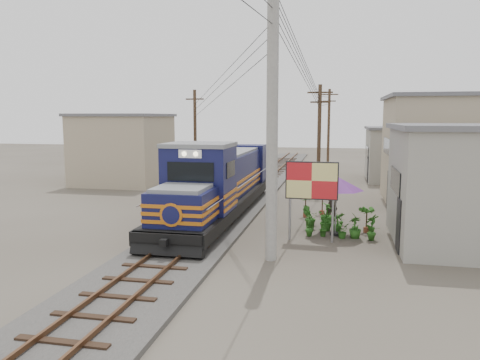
% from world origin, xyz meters
% --- Properties ---
extents(ground, '(120.00, 120.00, 0.00)m').
position_xyz_m(ground, '(0.00, 0.00, 0.00)').
color(ground, '#473F35').
rests_on(ground, ground).
extents(ballast, '(3.60, 70.00, 0.16)m').
position_xyz_m(ballast, '(0.00, 10.00, 0.08)').
color(ballast, '#595651').
rests_on(ballast, ground).
extents(track, '(1.15, 70.00, 0.12)m').
position_xyz_m(track, '(0.00, 10.00, 0.26)').
color(track, '#51331E').
rests_on(track, ground).
extents(locomotive, '(2.78, 15.13, 3.75)m').
position_xyz_m(locomotive, '(0.00, 5.98, 1.66)').
color(locomotive, black).
rests_on(locomotive, ground).
extents(utility_pole_main, '(0.40, 0.40, 10.00)m').
position_xyz_m(utility_pole_main, '(3.50, -0.50, 5.00)').
color(utility_pole_main, '#9E9B93').
rests_on(utility_pole_main, ground).
extents(wooden_pole_mid, '(1.60, 0.24, 7.00)m').
position_xyz_m(wooden_pole_mid, '(4.50, 14.00, 3.68)').
color(wooden_pole_mid, '#4C3826').
rests_on(wooden_pole_mid, ground).
extents(wooden_pole_far, '(1.60, 0.24, 7.50)m').
position_xyz_m(wooden_pole_far, '(4.80, 28.00, 3.93)').
color(wooden_pole_far, '#4C3826').
rests_on(wooden_pole_far, ground).
extents(wooden_pole_left, '(1.60, 0.24, 7.00)m').
position_xyz_m(wooden_pole_left, '(-5.00, 18.00, 3.68)').
color(wooden_pole_left, '#4C3826').
rests_on(wooden_pole_left, ground).
extents(power_lines, '(9.65, 19.00, 3.30)m').
position_xyz_m(power_lines, '(-0.14, 8.49, 7.56)').
color(power_lines, black).
rests_on(power_lines, ground).
extents(shophouse_mid, '(8.40, 7.35, 6.20)m').
position_xyz_m(shophouse_mid, '(12.50, 12.00, 3.11)').
color(shophouse_mid, tan).
rests_on(shophouse_mid, ground).
extents(shophouse_back, '(6.30, 6.30, 4.20)m').
position_xyz_m(shophouse_back, '(11.00, 22.00, 2.11)').
color(shophouse_back, gray).
rests_on(shophouse_back, ground).
extents(shophouse_left, '(6.30, 6.30, 5.20)m').
position_xyz_m(shophouse_left, '(-10.00, 16.00, 2.61)').
color(shophouse_left, tan).
rests_on(shophouse_left, ground).
extents(billboard, '(2.09, 0.19, 3.23)m').
position_xyz_m(billboard, '(4.72, 2.28, 2.38)').
color(billboard, '#99999E').
rests_on(billboard, ground).
extents(market_umbrella, '(2.58, 2.58, 2.52)m').
position_xyz_m(market_umbrella, '(5.68, 3.49, 2.22)').
color(market_umbrella, black).
rests_on(market_umbrella, ground).
extents(vendor, '(0.77, 0.68, 1.76)m').
position_xyz_m(vendor, '(5.48, 6.19, 0.88)').
color(vendor, black).
rests_on(vendor, ground).
extents(plant_nursery, '(3.33, 2.98, 1.12)m').
position_xyz_m(plant_nursery, '(5.58, 3.98, 0.46)').
color(plant_nursery, '#27611B').
rests_on(plant_nursery, ground).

